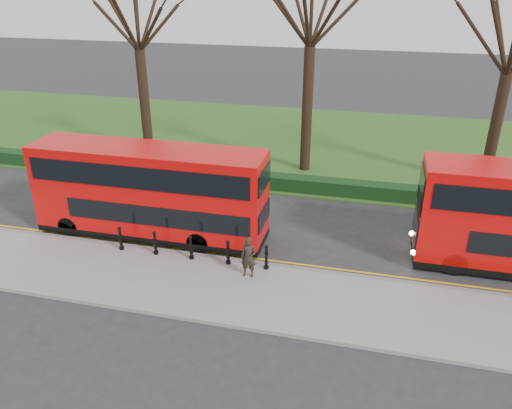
# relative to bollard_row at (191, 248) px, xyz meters

# --- Properties ---
(ground) EXTENTS (120.00, 120.00, 0.00)m
(ground) POSITION_rel_bollard_row_xyz_m (0.91, 1.35, -0.65)
(ground) COLOR #28282B
(ground) RESTS_ON ground
(pavement) EXTENTS (60.00, 4.00, 0.15)m
(pavement) POSITION_rel_bollard_row_xyz_m (0.91, -1.65, -0.57)
(pavement) COLOR gray
(pavement) RESTS_ON ground
(kerb) EXTENTS (60.00, 0.25, 0.16)m
(kerb) POSITION_rel_bollard_row_xyz_m (0.91, 0.35, -0.57)
(kerb) COLOR slate
(kerb) RESTS_ON ground
(grass_verge) EXTENTS (60.00, 18.00, 0.06)m
(grass_verge) POSITION_rel_bollard_row_xyz_m (0.91, 16.35, -0.62)
(grass_verge) COLOR #30541C
(grass_verge) RESTS_ON ground
(hedge) EXTENTS (60.00, 0.90, 0.80)m
(hedge) POSITION_rel_bollard_row_xyz_m (0.91, 8.15, -0.25)
(hedge) COLOR black
(hedge) RESTS_ON ground
(yellow_line_outer) EXTENTS (60.00, 0.10, 0.01)m
(yellow_line_outer) POSITION_rel_bollard_row_xyz_m (0.91, 0.65, -0.64)
(yellow_line_outer) COLOR yellow
(yellow_line_outer) RESTS_ON ground
(yellow_line_inner) EXTENTS (60.00, 0.10, 0.01)m
(yellow_line_inner) POSITION_rel_bollard_row_xyz_m (0.91, 0.85, -0.64)
(yellow_line_inner) COLOR yellow
(yellow_line_inner) RESTS_ON ground
(tree_left) EXTENTS (7.69, 7.69, 12.01)m
(tree_left) POSITION_rel_bollard_row_xyz_m (-7.09, 11.35, 8.09)
(tree_left) COLOR black
(tree_left) RESTS_ON ground
(tree_mid) EXTENTS (8.28, 8.28, 12.94)m
(tree_mid) POSITION_rel_bollard_row_xyz_m (2.91, 11.35, 8.76)
(tree_mid) COLOR black
(tree_mid) RESTS_ON ground
(bollard_row) EXTENTS (6.41, 0.15, 1.00)m
(bollard_row) POSITION_rel_bollard_row_xyz_m (0.00, 0.00, 0.00)
(bollard_row) COLOR black
(bollard_row) RESTS_ON pavement
(bus_lead) EXTENTS (10.25, 2.36, 4.08)m
(bus_lead) POSITION_rel_bollard_row_xyz_m (-2.51, 1.82, 1.40)
(bus_lead) COLOR red
(bus_lead) RESTS_ON ground
(pedestrian) EXTENTS (0.61, 0.41, 1.65)m
(pedestrian) POSITION_rel_bollard_row_xyz_m (2.58, -0.66, 0.33)
(pedestrian) COLOR black
(pedestrian) RESTS_ON pavement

